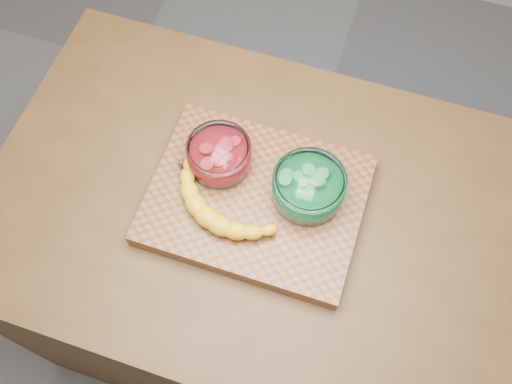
% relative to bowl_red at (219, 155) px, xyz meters
% --- Properties ---
extents(ground, '(3.50, 3.50, 0.00)m').
position_rel_bowl_red_xyz_m(ground, '(0.10, -0.05, -0.97)').
color(ground, slate).
rests_on(ground, ground).
extents(counter, '(1.20, 0.80, 0.90)m').
position_rel_bowl_red_xyz_m(counter, '(0.10, -0.05, -0.52)').
color(counter, '#482F15').
rests_on(counter, ground).
extents(cutting_board, '(0.45, 0.35, 0.04)m').
position_rel_bowl_red_xyz_m(cutting_board, '(0.10, -0.05, -0.05)').
color(cutting_board, brown).
rests_on(cutting_board, counter).
extents(bowl_red, '(0.14, 0.14, 0.06)m').
position_rel_bowl_red_xyz_m(bowl_red, '(0.00, 0.00, 0.00)').
color(bowl_red, white).
rests_on(bowl_red, cutting_board).
extents(bowl_green, '(0.15, 0.15, 0.07)m').
position_rel_bowl_red_xyz_m(bowl_green, '(0.20, -0.02, 0.00)').
color(bowl_green, white).
rests_on(bowl_green, cutting_board).
extents(banana, '(0.28, 0.18, 0.04)m').
position_rel_bowl_red_xyz_m(banana, '(0.05, -0.09, -0.01)').
color(banana, gold).
rests_on(banana, cutting_board).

